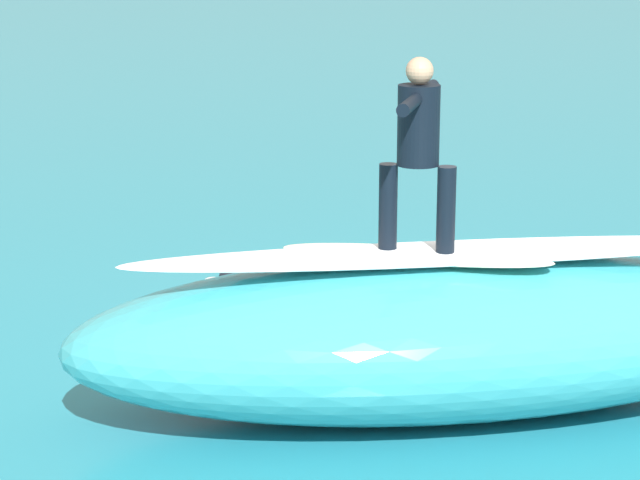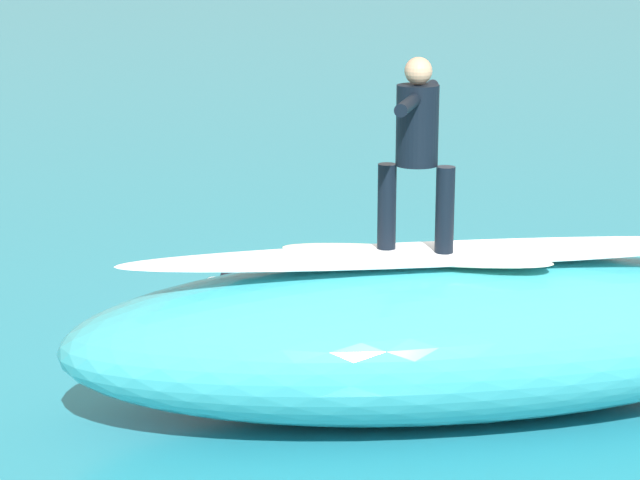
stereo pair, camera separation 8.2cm
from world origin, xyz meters
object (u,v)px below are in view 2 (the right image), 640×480
object	(u,v)px
surfboard_paddling	(247,306)
surfer_paddling	(251,293)
surfer_riding	(417,140)
surfboard_riding	(415,255)

from	to	relation	value
surfboard_paddling	surfer_paddling	size ratio (longest dim) A/B	1.46
surfer_riding	surfboard_paddling	xyz separation A→B (m)	(1.93, -2.52, -2.25)
surfer_riding	surfer_paddling	size ratio (longest dim) A/B	0.94
surfboard_paddling	surfer_paddling	bearing A→B (deg)	180.00
surfboard_paddling	surfer_paddling	world-z (taller)	surfer_paddling
surfboard_riding	surfer_paddling	size ratio (longest dim) A/B	1.34
surfer_riding	surfboard_paddling	bearing A→B (deg)	-46.91
surfer_riding	surfboard_paddling	distance (m)	3.89
surfboard_riding	surfboard_paddling	size ratio (longest dim) A/B	0.92
surfboard_riding	surfboard_paddling	world-z (taller)	surfboard_riding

